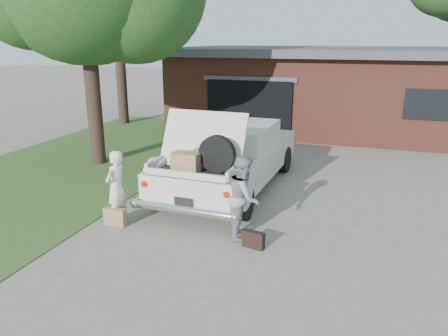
% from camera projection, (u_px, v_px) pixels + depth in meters
% --- Properties ---
extents(ground, '(90.00, 90.00, 0.00)m').
position_uv_depth(ground, '(215.00, 228.00, 8.78)').
color(ground, gray).
rests_on(ground, ground).
extents(grass_strip, '(6.00, 16.00, 0.02)m').
position_uv_depth(grass_strip, '(77.00, 164.00, 13.18)').
color(grass_strip, '#2D4C1E').
rests_on(grass_strip, ground).
extents(house, '(12.80, 7.80, 3.30)m').
position_uv_depth(house, '(328.00, 87.00, 18.42)').
color(house, brown).
rests_on(house, ground).
extents(sedan, '(2.38, 5.66, 2.20)m').
position_uv_depth(sedan, '(230.00, 157.00, 10.91)').
color(sedan, beige).
rests_on(sedan, ground).
extents(woman_left, '(0.40, 0.58, 1.52)m').
position_uv_depth(woman_left, '(116.00, 187.00, 8.90)').
color(woman_left, white).
rests_on(woman_left, ground).
extents(woman_right, '(0.74, 0.88, 1.59)m').
position_uv_depth(woman_right, '(244.00, 197.00, 8.24)').
color(woman_right, gray).
rests_on(woman_right, ground).
extents(suitcase_left, '(0.48, 0.17, 0.37)m').
position_uv_depth(suitcase_left, '(115.00, 217.00, 8.88)').
color(suitcase_left, '#9E7A50').
rests_on(suitcase_left, ground).
extents(suitcase_right, '(0.43, 0.22, 0.32)m').
position_uv_depth(suitcase_right, '(253.00, 240.00, 7.93)').
color(suitcase_right, black).
rests_on(suitcase_right, ground).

